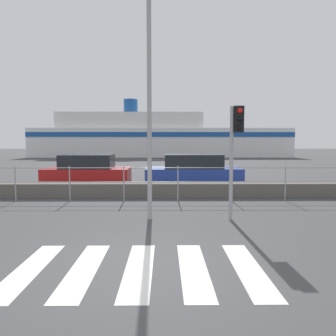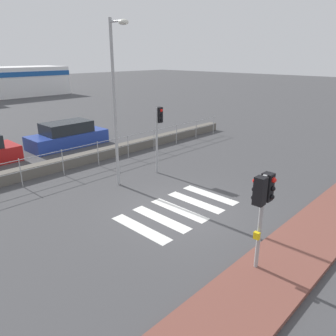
{
  "view_description": "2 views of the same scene",
  "coord_description": "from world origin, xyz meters",
  "px_view_note": "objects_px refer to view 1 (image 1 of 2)",
  "views": [
    {
      "loc": [
        0.48,
        -5.22,
        2.11
      ],
      "look_at": [
        0.55,
        2.0,
        1.5
      ],
      "focal_mm": 35.0,
      "sensor_mm": 36.0,
      "label": 1
    },
    {
      "loc": [
        -7.7,
        -6.89,
        5.17
      ],
      "look_at": [
        0.55,
        1.0,
        1.2
      ],
      "focal_mm": 35.0,
      "sensor_mm": 36.0,
      "label": 2
    }
  ],
  "objects_px": {
    "ferry_boat": "(155,138)",
    "parked_car_red": "(88,172)",
    "parked_car_blue": "(193,171)",
    "streetlamp": "(149,68)",
    "traffic_light_far": "(236,137)"
  },
  "relations": [
    {
      "from": "streetlamp",
      "to": "parked_car_blue",
      "type": "height_order",
      "value": "streetlamp"
    },
    {
      "from": "ferry_boat",
      "to": "parked_car_blue",
      "type": "distance_m",
      "value": 27.86
    },
    {
      "from": "ferry_boat",
      "to": "streetlamp",
      "type": "bearing_deg",
      "value": -88.55
    },
    {
      "from": "parked_car_red",
      "to": "parked_car_blue",
      "type": "xyz_separation_m",
      "value": [
        5.09,
        0.0,
        0.0
      ]
    },
    {
      "from": "streetlamp",
      "to": "ferry_boat",
      "type": "xyz_separation_m",
      "value": [
        -0.88,
        34.93,
        -1.52
      ]
    },
    {
      "from": "parked_car_red",
      "to": "streetlamp",
      "type": "bearing_deg",
      "value": -65.43
    },
    {
      "from": "streetlamp",
      "to": "parked_car_blue",
      "type": "bearing_deg",
      "value": 76.24
    },
    {
      "from": "traffic_light_far",
      "to": "parked_car_blue",
      "type": "xyz_separation_m",
      "value": [
        -0.47,
        7.21,
        -1.58
      ]
    },
    {
      "from": "parked_car_blue",
      "to": "ferry_boat",
      "type": "bearing_deg",
      "value": 95.49
    },
    {
      "from": "streetlamp",
      "to": "parked_car_red",
      "type": "relative_size",
      "value": 1.59
    },
    {
      "from": "ferry_boat",
      "to": "parked_car_red",
      "type": "height_order",
      "value": "ferry_boat"
    },
    {
      "from": "traffic_light_far",
      "to": "parked_car_red",
      "type": "relative_size",
      "value": 0.74
    },
    {
      "from": "ferry_boat",
      "to": "parked_car_red",
      "type": "distance_m",
      "value": 27.84
    },
    {
      "from": "traffic_light_far",
      "to": "streetlamp",
      "type": "height_order",
      "value": "streetlamp"
    },
    {
      "from": "ferry_boat",
      "to": "parked_car_blue",
      "type": "relative_size",
      "value": 7.24
    }
  ]
}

